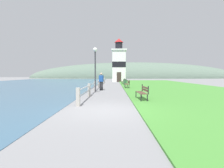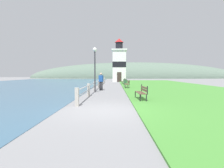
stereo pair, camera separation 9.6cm
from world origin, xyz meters
name	(u,v)px [view 1 (the left image)]	position (x,y,z in m)	size (l,w,h in m)	color
ground_plane	(104,110)	(0.00, 0.00, 0.00)	(160.00, 160.00, 0.00)	slate
grass_verge	(170,87)	(7.48, 14.39, 0.03)	(12.00, 43.16, 0.06)	#428433
water_strip	(2,87)	(-13.98, 14.39, 0.01)	(24.00, 69.05, 0.01)	#385B75
seawall_railing	(99,83)	(-1.38, 12.73, 0.55)	(0.18, 23.64, 0.94)	#A8A399
park_bench_near	(143,92)	(2.23, 3.12, 0.54)	(0.55, 1.73, 0.94)	brown
park_bench_midway	(127,84)	(1.97, 12.26, 0.54)	(0.53, 1.64, 0.94)	brown
park_bench_far	(124,81)	(2.01, 20.42, 0.54)	(0.49, 1.78, 0.94)	brown
lighthouse	(119,63)	(1.45, 29.18, 3.86)	(3.14, 3.14, 9.04)	white
person_strolling	(101,81)	(-0.85, 9.79, 0.95)	(0.48, 0.36, 1.76)	#28282D
trash_bin	(125,82)	(2.07, 18.23, 0.42)	(0.54, 0.54, 0.84)	#2D5138
lamp_post	(95,61)	(-1.23, 7.75, 2.74)	(0.36, 0.36, 3.96)	#333338
distant_hillside	(134,78)	(8.00, 58.77, 0.00)	(80.00, 16.00, 12.00)	#566B5B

